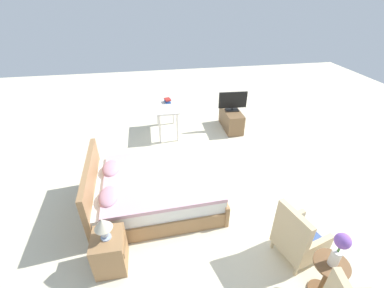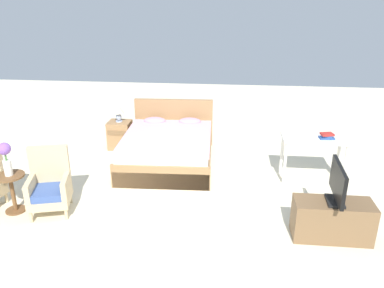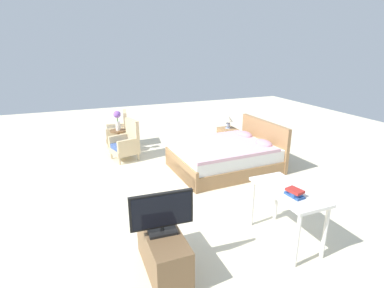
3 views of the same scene
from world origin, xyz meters
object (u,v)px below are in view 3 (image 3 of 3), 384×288
bed (226,156)px  vanity_desk (288,198)px  book_stack (295,193)px  table_lamp (228,120)px  armchair_by_window_left (119,132)px  tv_stand (163,251)px  armchair_by_window_right (126,144)px  flower_vase (117,118)px  tv_flatscreen (162,213)px  nightstand (227,139)px  side_table (119,139)px

bed → vanity_desk: (2.49, -0.45, 0.34)m
book_stack → vanity_desk: bearing=163.5°
table_lamp → armchair_by_window_left: bearing=-118.2°
bed → armchair_by_window_left: bearing=-142.6°
bed → armchair_by_window_left: 3.05m
bed → tv_stand: 3.22m
armchair_by_window_left → armchair_by_window_right: bearing=-0.1°
bed → book_stack: 2.75m
flower_vase → tv_stand: flower_vase is taller
tv_stand → tv_flatscreen: tv_flatscreen is taller
armchair_by_window_right → nightstand: 2.49m
nightstand → vanity_desk: 3.75m
tv_flatscreen → armchair_by_window_right: bearing=176.0°
table_lamp → side_table: bearing=-107.4°
side_table → book_stack: 4.79m
bed → flower_vase: bearing=-134.4°
tv_stand → book_stack: (0.23, 1.62, 0.54)m
armchair_by_window_left → tv_stand: bearing=-3.1°
bed → tv_flatscreen: tv_flatscreen is taller
side_table → table_lamp: 2.71m
side_table → tv_flatscreen: tv_flatscreen is taller
armchair_by_window_right → tv_flatscreen: size_ratio=1.29×
nightstand → tv_stand: bearing=-37.8°
table_lamp → vanity_desk: (3.58, -1.07, -0.13)m
vanity_desk → table_lamp: bearing=163.4°
armchair_by_window_left → nightstand: armchair_by_window_left is taller
armchair_by_window_right → nightstand: armchair_by_window_right is taller
flower_vase → nightstand: flower_vase is taller
table_lamp → book_stack: size_ratio=1.36×
bed → vanity_desk: size_ratio=2.05×
side_table → tv_stand: bearing=-2.3°
tv_stand → book_stack: 1.72m
side_table → table_lamp: size_ratio=1.72×
armchair_by_window_left → vanity_desk: 5.11m
side_table → nightstand: side_table is taller
side_table → tv_flatscreen: 4.35m
tv_flatscreen → vanity_desk: size_ratio=0.68×
side_table → vanity_desk: bearing=18.8°
armchair_by_window_right → side_table: 0.52m
bed → tv_stand: (2.43, -2.12, -0.05)m
armchair_by_window_right → tv_stand: 3.82m
tv_stand → vanity_desk: vanity_desk is taller
armchair_by_window_right → table_lamp: 2.52m
book_stack → side_table: bearing=-162.4°
armchair_by_window_right → tv_stand: armchair_by_window_right is taller
table_lamp → bed: bearing=-29.6°
armchair_by_window_right → flower_vase: size_ratio=1.93×
armchair_by_window_right → flower_vase: (-0.52, -0.09, 0.49)m
table_lamp → nightstand: bearing=-90.0°
bed → book_stack: bed is taller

